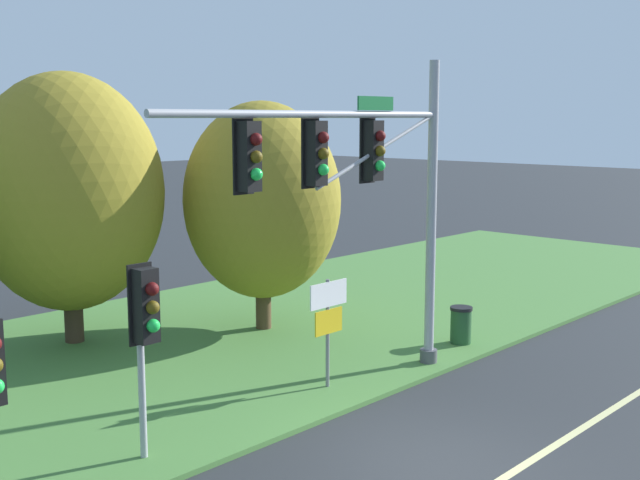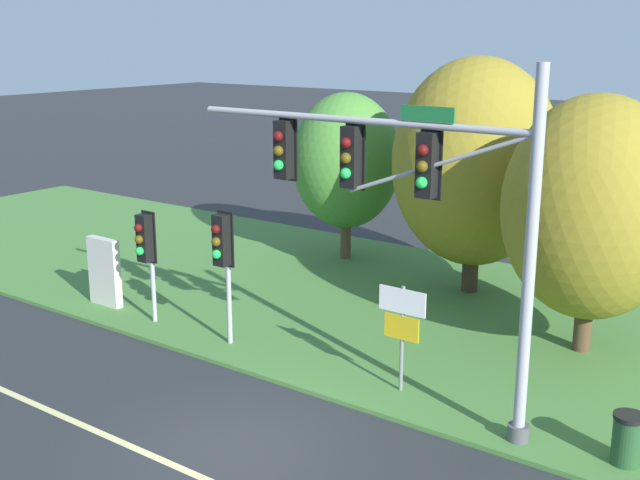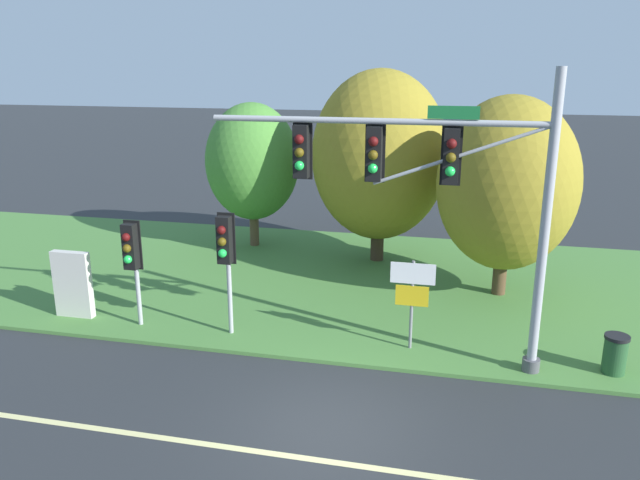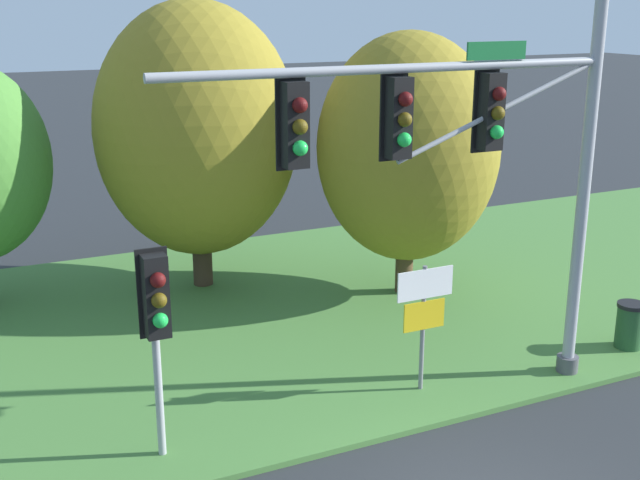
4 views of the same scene
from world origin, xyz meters
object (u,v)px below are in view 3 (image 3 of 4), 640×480
Objects in this scene: route_sign_post at (412,290)px; info_kiosk at (73,285)px; pedestrian_signal_near_kerb at (131,252)px; trash_bin at (615,354)px; tree_nearest_road at (252,162)px; pedestrian_signal_further_along at (225,248)px; tree_left_of_mast at (379,156)px; tree_behind_signpost at (507,184)px; traffic_signal_mast at (436,181)px.

route_sign_post reaches higher than info_kiosk.
pedestrian_signal_near_kerb is at bearing -7.66° from info_kiosk.
pedestrian_signal_near_kerb is at bearing -179.40° from trash_bin.
tree_nearest_road is 14.27m from trash_bin.
tree_left_of_mast reaches higher than pedestrian_signal_further_along.
tree_behind_signpost is 3.18× the size of info_kiosk.
tree_behind_signpost is at bearing 62.50° from route_sign_post.
tree_nearest_road reaches higher than pedestrian_signal_near_kerb.
route_sign_post is at bearing -117.50° from tree_behind_signpost.
route_sign_post is at bearing -75.43° from tree_left_of_mast.
tree_nearest_road is (-6.76, 7.81, 1.72)m from route_sign_post.
pedestrian_signal_near_kerb is at bearing -153.48° from tree_behind_signpost.
pedestrian_signal_near_kerb is at bearing -126.76° from tree_left_of_mast.
tree_behind_signpost reaches higher than info_kiosk.
pedestrian_signal_near_kerb is 12.15m from trash_bin.
route_sign_post is 9.42m from info_kiosk.
trash_bin is at bearing -35.01° from tree_nearest_road.
route_sign_post reaches higher than trash_bin.
route_sign_post is at bearing -49.13° from tree_nearest_road.
tree_left_of_mast is at bearing 68.49° from pedestrian_signal_further_along.
tree_left_of_mast is at bearing 104.57° from route_sign_post.
tree_left_of_mast is at bearing 148.51° from tree_behind_signpost.
traffic_signal_mast is at bearing -1.55° from pedestrian_signal_near_kerb.
traffic_signal_mast is at bearing -50.86° from route_sign_post.
info_kiosk is at bearing -179.61° from route_sign_post.
route_sign_post is 10.47m from tree_nearest_road.
traffic_signal_mast is 11.09m from tree_nearest_road.
traffic_signal_mast reaches higher than pedestrian_signal_further_along.
route_sign_post is 2.47× the size of trash_bin.
pedestrian_signal_near_kerb is 7.36m from route_sign_post.
pedestrian_signal_further_along is 8.57m from tree_behind_signpost.
pedestrian_signal_further_along reaches higher than pedestrian_signal_near_kerb.
tree_nearest_road is at bearing 130.87° from route_sign_post.
trash_bin is at bearing -47.96° from tree_left_of_mast.
traffic_signal_mast reaches higher than route_sign_post.
traffic_signal_mast is at bearing -49.24° from tree_nearest_road.
tree_left_of_mast is 1.11× the size of tree_behind_signpost.
traffic_signal_mast reaches higher than tree_nearest_road.
pedestrian_signal_further_along is 8.40m from tree_nearest_road.
tree_behind_signpost is at bearing 21.17° from info_kiosk.
traffic_signal_mast is at bearing -73.28° from tree_left_of_mast.
tree_left_of_mast is 3.54× the size of info_kiosk.
route_sign_post is 5.39m from tree_behind_signpost.
tree_behind_signpost reaches higher than tree_nearest_road.
pedestrian_signal_near_kerb is 10.88m from tree_behind_signpost.
tree_left_of_mast is at bearing 106.72° from traffic_signal_mast.
route_sign_post is (4.71, 0.30, -0.86)m from pedestrian_signal_further_along.
pedestrian_signal_further_along is 1.73× the size of info_kiosk.
tree_left_of_mast reaches higher than pedestrian_signal_near_kerb.
tree_nearest_road is (-2.04, 8.11, 0.86)m from pedestrian_signal_further_along.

